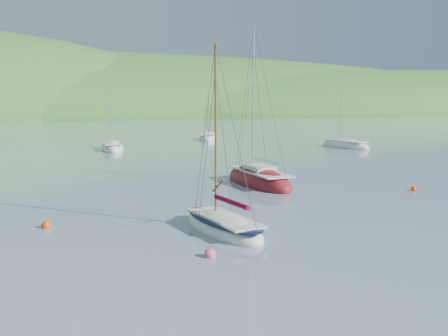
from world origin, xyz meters
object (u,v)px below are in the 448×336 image
object	(u,v)px
daysailer_white	(223,226)
distant_sloop_d	(345,146)
distant_sloop_b	(208,138)
distant_sloop_a	(112,148)
sloop_red	(259,181)

from	to	relation	value
daysailer_white	distant_sloop_d	size ratio (longest dim) A/B	0.92
distant_sloop_b	distant_sloop_a	bearing A→B (deg)	-128.11
distant_sloop_a	distant_sloop_d	world-z (taller)	distant_sloop_a
sloop_red	distant_sloop_d	bearing A→B (deg)	40.98
daysailer_white	distant_sloop_a	bearing A→B (deg)	80.75
distant_sloop_a	distant_sloop_b	world-z (taller)	distant_sloop_b
distant_sloop_a	distant_sloop_d	size ratio (longest dim) A/B	1.01
distant_sloop_a	sloop_red	bearing A→B (deg)	-72.30
distant_sloop_d	distant_sloop_a	bearing A→B (deg)	150.85
daysailer_white	distant_sloop_a	size ratio (longest dim) A/B	0.91
sloop_red	distant_sloop_a	world-z (taller)	sloop_red
distant_sloop_a	distant_sloop_b	size ratio (longest dim) A/B	0.99
daysailer_white	distant_sloop_b	world-z (taller)	distant_sloop_b
daysailer_white	distant_sloop_a	distance (m)	39.28
sloop_red	distant_sloop_a	xyz separation A→B (m)	(-7.09, 27.98, -0.05)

